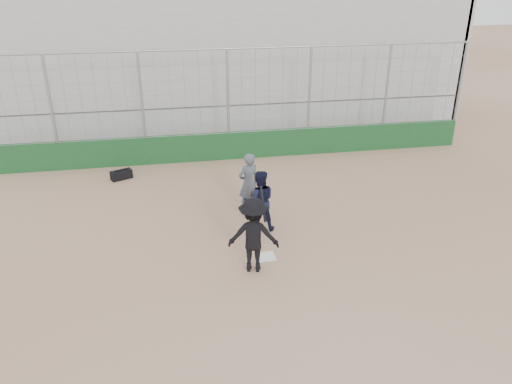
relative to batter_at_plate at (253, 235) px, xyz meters
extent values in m
plane|color=#856048|center=(0.40, 0.46, -0.93)|extent=(90.00, 90.00, 0.00)
cube|color=white|center=(0.40, 0.46, -0.92)|extent=(0.44, 0.44, 0.02)
cube|color=#133D1B|center=(0.40, 7.46, -0.43)|extent=(18.00, 0.25, 1.00)
cylinder|color=gray|center=(0.40, 7.46, 1.07)|extent=(0.10, 0.10, 4.00)
cylinder|color=gray|center=(9.40, 7.46, 1.07)|extent=(0.10, 0.10, 4.00)
cylinder|color=gray|center=(0.40, 7.46, 3.07)|extent=(18.00, 0.07, 0.07)
cube|color=#999999|center=(0.40, 12.41, -0.13)|extent=(20.00, 6.70, 1.60)
cube|color=#999999|center=(0.40, 12.41, 2.77)|extent=(20.00, 6.70, 4.20)
cube|color=#999999|center=(10.40, 12.41, 1.97)|extent=(0.25, 6.70, 6.10)
imported|color=black|center=(0.00, 0.00, 0.00)|extent=(1.32, 0.94, 1.85)
cylinder|color=black|center=(0.25, 0.15, 0.71)|extent=(0.07, 0.57, 0.71)
imported|color=black|center=(0.48, 1.83, -0.35)|extent=(0.86, 0.67, 1.15)
sphere|color=maroon|center=(0.48, 1.83, 0.12)|extent=(0.28, 0.28, 0.28)
imported|color=#464D58|center=(0.39, 3.00, -0.11)|extent=(0.78, 0.65, 1.64)
cube|color=black|center=(-3.45, 6.18, -0.78)|extent=(0.77, 0.56, 0.30)
cylinder|color=black|center=(-3.45, 6.18, -0.61)|extent=(0.43, 0.22, 0.04)
camera|label=1|loc=(-1.74, -9.93, 5.75)|focal=35.00mm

